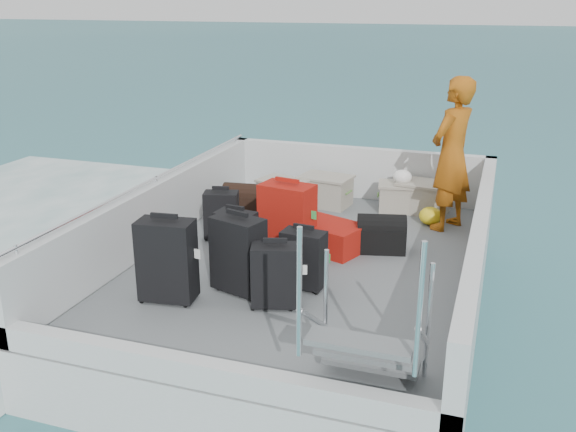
# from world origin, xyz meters

# --- Properties ---
(ground) EXTENTS (160.00, 160.00, 0.00)m
(ground) POSITION_xyz_m (0.00, 0.00, 0.00)
(ground) COLOR #1C4F63
(ground) RESTS_ON ground
(ferry_hull) EXTENTS (3.60, 5.00, 0.60)m
(ferry_hull) POSITION_xyz_m (0.00, 0.00, 0.30)
(ferry_hull) COLOR silver
(ferry_hull) RESTS_ON ground
(deck) EXTENTS (3.30, 4.70, 0.02)m
(deck) POSITION_xyz_m (0.00, 0.00, 0.61)
(deck) COLOR slate
(deck) RESTS_ON ferry_hull
(deck_fittings) EXTENTS (3.60, 5.00, 0.90)m
(deck_fittings) POSITION_xyz_m (0.35, -0.32, 0.99)
(deck_fittings) COLOR silver
(deck_fittings) RESTS_ON deck
(suitcase_0) EXTENTS (0.53, 0.34, 0.77)m
(suitcase_0) POSITION_xyz_m (-0.90, -1.29, 1.00)
(suitcase_0) COLOR black
(suitcase_0) RESTS_ON deck
(suitcase_2) EXTENTS (0.43, 0.32, 0.56)m
(suitcase_2) POSITION_xyz_m (-1.10, 0.32, 0.90)
(suitcase_2) COLOR black
(suitcase_2) RESTS_ON deck
(suitcase_3) EXTENTS (0.54, 0.41, 0.73)m
(suitcase_3) POSITION_xyz_m (-0.37, -0.91, 0.99)
(suitcase_3) COLOR black
(suitcase_3) RESTS_ON deck
(suitcase_4) EXTENTS (0.43, 0.29, 0.60)m
(suitcase_4) POSITION_xyz_m (-0.62, -0.39, 0.92)
(suitcase_4) COLOR black
(suitcase_4) RESTS_ON deck
(suitcase_5) EXTENTS (0.61, 0.43, 0.77)m
(suitcase_5) POSITION_xyz_m (-0.26, 0.17, 1.00)
(suitcase_5) COLOR #A7140C
(suitcase_5) RESTS_ON deck
(suitcase_6) EXTENTS (0.48, 0.36, 0.59)m
(suitcase_6) POSITION_xyz_m (0.06, -1.10, 0.91)
(suitcase_6) COLOR black
(suitcase_6) RESTS_ON deck
(suitcase_7) EXTENTS (0.43, 0.27, 0.57)m
(suitcase_7) POSITION_xyz_m (0.18, -0.64, 0.91)
(suitcase_7) COLOR black
(suitcase_7) RESTS_ON deck
(suitcase_8) EXTENTS (0.89, 0.74, 0.30)m
(suitcase_8) POSITION_xyz_m (0.13, 0.40, 0.77)
(suitcase_8) COLOR #A7140C
(suitcase_8) RESTS_ON deck
(duffel_0) EXTENTS (0.62, 0.36, 0.32)m
(duffel_0) POSITION_xyz_m (-1.14, 1.18, 0.78)
(duffel_0) COLOR black
(duffel_0) RESTS_ON deck
(duffel_1) EXTENTS (0.52, 0.47, 0.32)m
(duffel_1) POSITION_xyz_m (-0.41, 0.74, 0.78)
(duffel_1) COLOR black
(duffel_1) RESTS_ON deck
(duffel_2) EXTENTS (0.58, 0.42, 0.32)m
(duffel_2) POSITION_xyz_m (0.70, 0.53, 0.78)
(duffel_2) COLOR black
(duffel_2) RESTS_ON deck
(crate_0) EXTENTS (0.67, 0.54, 0.35)m
(crate_0) POSITION_xyz_m (-0.81, 1.63, 0.80)
(crate_0) COLOR #A49C8E
(crate_0) RESTS_ON deck
(crate_1) EXTENTS (0.68, 0.52, 0.37)m
(crate_1) POSITION_xyz_m (-0.31, 1.91, 0.81)
(crate_1) COLOR #A49C8E
(crate_1) RESTS_ON deck
(crate_2) EXTENTS (0.61, 0.47, 0.33)m
(crate_2) POSITION_xyz_m (0.67, 2.01, 0.79)
(crate_2) COLOR #A49C8E
(crate_2) RESTS_ON deck
(crate_3) EXTENTS (0.67, 0.51, 0.37)m
(crate_3) POSITION_xyz_m (0.96, 2.04, 0.80)
(crate_3) COLOR #A49C8E
(crate_3) RESTS_ON deck
(yellow_bag) EXTENTS (0.28, 0.26, 0.22)m
(yellow_bag) POSITION_xyz_m (1.11, 1.58, 0.73)
(yellow_bag) COLOR gold
(yellow_bag) RESTS_ON deck
(white_bag) EXTENTS (0.24, 0.24, 0.18)m
(white_bag) POSITION_xyz_m (0.67, 2.01, 1.04)
(white_bag) COLOR white
(white_bag) RESTS_ON crate_2
(passenger) EXTENTS (0.69, 0.79, 1.81)m
(passenger) POSITION_xyz_m (1.30, 1.54, 1.52)
(passenger) COLOR orange
(passenger) RESTS_ON deck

